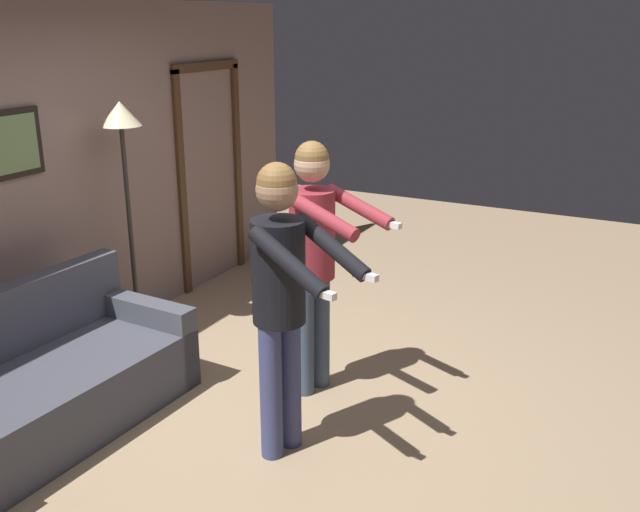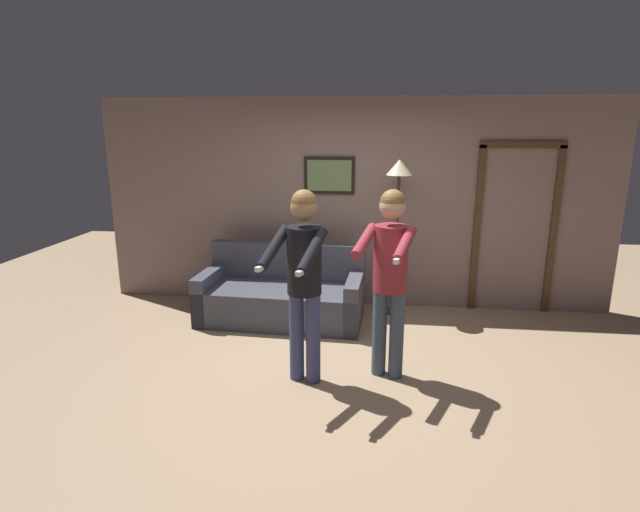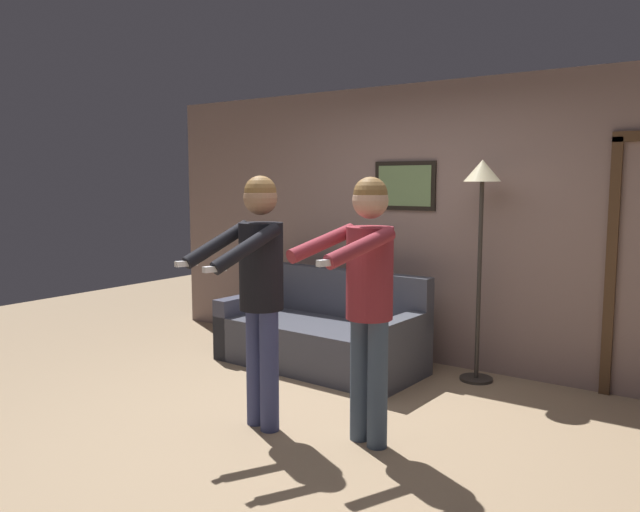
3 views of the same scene
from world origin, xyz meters
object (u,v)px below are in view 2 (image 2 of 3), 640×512
at_px(couch, 282,297).
at_px(torchiere_lamp, 399,189).
at_px(person_standing_left, 303,269).
at_px(person_standing_right, 390,266).

xyz_separation_m(couch, torchiere_lamp, (1.34, 0.40, 1.25)).
bearing_deg(torchiere_lamp, person_standing_left, -114.68).
distance_m(couch, person_standing_right, 1.93).
bearing_deg(person_standing_left, torchiere_lamp, 65.32).
xyz_separation_m(couch, person_standing_left, (0.49, -1.45, 0.78)).
bearing_deg(person_standing_right, couch, 134.12).
height_order(couch, person_standing_right, person_standing_right).
bearing_deg(person_standing_right, torchiere_lamp, 86.15).
relative_size(torchiere_lamp, person_standing_left, 1.08).
bearing_deg(person_standing_left, person_standing_right, 13.95).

